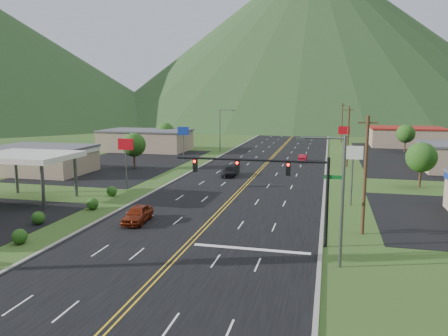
% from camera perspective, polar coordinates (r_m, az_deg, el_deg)
% --- Properties ---
extents(ground, '(500.00, 500.00, 0.00)m').
position_cam_1_polar(ground, '(24.82, -13.82, -18.55)').
color(ground, '#254418').
rests_on(ground, ground).
extents(road, '(20.00, 460.00, 0.04)m').
position_cam_1_polar(road, '(24.82, -13.82, -18.55)').
color(road, black).
rests_on(road, ground).
extents(traffic_signal, '(13.10, 0.43, 7.00)m').
position_cam_1_polar(traffic_signal, '(34.16, 6.67, -1.16)').
color(traffic_signal, black).
rests_on(traffic_signal, ground).
extents(streetlight_east, '(3.28, 0.25, 9.00)m').
position_cam_1_polar(streetlight_east, '(30.04, 14.66, -3.14)').
color(streetlight_east, '#59595E').
rests_on(streetlight_east, ground).
extents(streetlight_west, '(3.28, 0.25, 9.00)m').
position_cam_1_polar(streetlight_west, '(92.29, -0.34, 5.35)').
color(streetlight_west, '#59595E').
rests_on(streetlight_west, ground).
extents(gas_canopy, '(10.00, 8.00, 5.30)m').
position_cam_1_polar(gas_canopy, '(53.00, -24.35, 1.28)').
color(gas_canopy, white).
rests_on(gas_canopy, ground).
extents(building_west_mid, '(14.40, 10.40, 4.10)m').
position_cam_1_polar(building_west_mid, '(71.96, -22.74, 1.19)').
color(building_west_mid, gray).
rests_on(building_west_mid, ground).
extents(building_west_far, '(18.40, 11.40, 4.50)m').
position_cam_1_polar(building_west_far, '(95.90, -10.16, 3.60)').
color(building_west_far, gray).
rests_on(building_west_far, ground).
extents(building_east_far, '(16.40, 12.40, 4.50)m').
position_cam_1_polar(building_east_far, '(111.15, 22.66, 3.79)').
color(building_east_far, gray).
rests_on(building_east_far, ground).
extents(pole_sign_west_a, '(2.00, 0.18, 6.40)m').
position_cam_1_polar(pole_sign_west_a, '(55.47, -12.70, 2.38)').
color(pole_sign_west_a, '#59595E').
rests_on(pole_sign_west_a, ground).
extents(pole_sign_west_b, '(2.00, 0.18, 6.40)m').
position_cam_1_polar(pole_sign_west_b, '(75.72, -5.34, 4.35)').
color(pole_sign_west_b, '#59595E').
rests_on(pole_sign_west_b, ground).
extents(pole_sign_east_a, '(2.00, 0.18, 6.40)m').
position_cam_1_polar(pole_sign_east_a, '(47.87, 16.49, 1.17)').
color(pole_sign_east_a, '#59595E').
rests_on(pole_sign_east_a, ground).
extents(pole_sign_east_b, '(2.00, 0.18, 6.40)m').
position_cam_1_polar(pole_sign_east_b, '(79.67, 15.40, 4.30)').
color(pole_sign_east_b, '#59595E').
rests_on(pole_sign_east_b, ground).
extents(tree_west_a, '(3.84, 3.84, 5.82)m').
position_cam_1_polar(tree_west_a, '(71.62, -11.70, 2.99)').
color(tree_west_a, '#382314').
rests_on(tree_west_a, ground).
extents(tree_west_b, '(3.84, 3.84, 5.82)m').
position_cam_1_polar(tree_west_b, '(98.30, -7.64, 4.75)').
color(tree_west_b, '#382314').
rests_on(tree_west_b, ground).
extents(tree_east_a, '(3.84, 3.84, 5.82)m').
position_cam_1_polar(tree_east_a, '(60.95, 24.38, 1.28)').
color(tree_east_a, '#382314').
rests_on(tree_east_a, ground).
extents(tree_east_b, '(3.84, 3.84, 5.82)m').
position_cam_1_polar(tree_east_b, '(98.89, 22.64, 4.15)').
color(tree_east_b, '#382314').
rests_on(tree_east_b, ground).
extents(utility_pole_a, '(1.60, 0.28, 10.00)m').
position_cam_1_polar(utility_pole_a, '(38.03, 17.96, -0.81)').
color(utility_pole_a, '#382314').
rests_on(utility_pole_a, ground).
extents(utility_pole_b, '(1.60, 0.28, 10.00)m').
position_cam_1_polar(utility_pole_b, '(74.70, 15.90, 4.03)').
color(utility_pole_b, '#382314').
rests_on(utility_pole_b, ground).
extents(utility_pole_c, '(1.60, 0.28, 10.00)m').
position_cam_1_polar(utility_pole_c, '(114.58, 15.15, 5.76)').
color(utility_pole_c, '#382314').
rests_on(utility_pole_c, ground).
extents(utility_pole_d, '(1.60, 0.28, 10.00)m').
position_cam_1_polar(utility_pole_d, '(154.53, 14.79, 6.60)').
color(utility_pole_d, '#382314').
rests_on(utility_pole_d, ground).
extents(mountain_n, '(220.00, 220.00, 85.00)m').
position_cam_1_polar(mountain_n, '(241.60, 11.46, 16.46)').
color(mountain_n, '#1E3618').
rests_on(mountain_n, ground).
extents(car_red_near, '(2.19, 4.73, 1.57)m').
position_cam_1_polar(car_red_near, '(41.16, -11.22, -5.97)').
color(car_red_near, maroon).
rests_on(car_red_near, ground).
extents(car_dark_mid, '(2.24, 4.86, 1.38)m').
position_cam_1_polar(car_dark_mid, '(63.81, 0.77, -0.47)').
color(car_dark_mid, black).
rests_on(car_dark_mid, ground).
extents(car_red_far, '(1.42, 4.03, 1.33)m').
position_cam_1_polar(car_red_far, '(79.38, 10.26, 1.28)').
color(car_red_far, maroon).
rests_on(car_red_far, ground).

